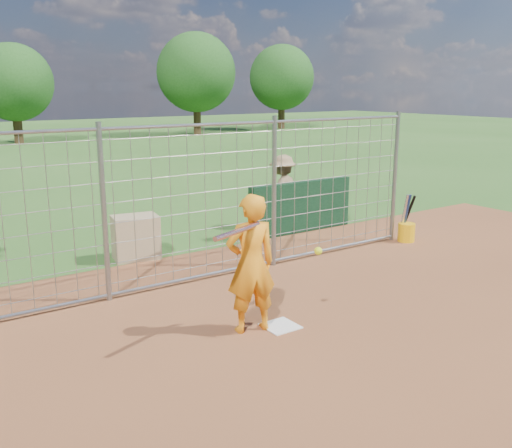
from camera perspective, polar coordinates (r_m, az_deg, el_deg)
ground at (r=7.74m, az=1.55°, el=-9.76°), size 100.00×100.00×0.00m
infield_dirt at (r=5.87m, az=20.04°, el=-18.74°), size 18.00×18.00×0.00m
home_plate at (r=7.59m, az=2.45°, el=-10.18°), size 0.43×0.43×0.02m
dugout_wall at (r=12.30m, az=4.52°, el=1.72°), size 2.60×0.20×1.10m
batter at (r=7.17m, az=-0.52°, el=-4.02°), size 0.73×0.56×1.80m
bystander_c at (r=12.64m, az=2.67°, el=3.28°), size 1.18×0.88×1.62m
equipment_bin at (r=10.59m, az=-11.93°, el=-1.31°), size 0.88×0.68×0.80m
equipment_in_play at (r=6.80m, az=0.25°, el=-1.24°), size 1.64×0.38×0.50m
bucket_with_bats at (r=11.94m, az=14.80°, el=-0.55°), size 0.34×0.39×0.97m
backstop_fence at (r=8.99m, az=-5.92°, el=1.90°), size 9.08×0.08×2.60m
tree_line at (r=34.66m, az=-22.98°, el=13.60°), size 44.66×6.72×6.48m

